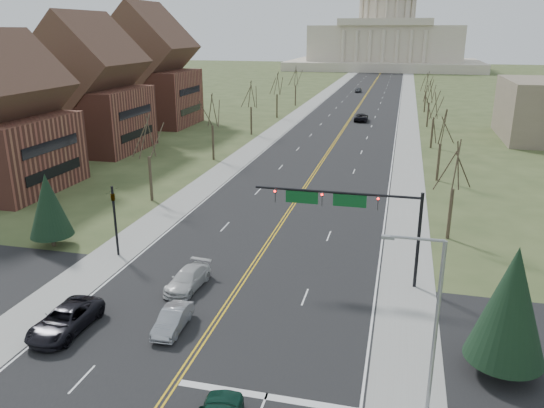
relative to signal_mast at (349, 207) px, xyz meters
The scene contains 32 objects.
ground 16.46m from the signal_mast, 118.88° to the right, with size 600.00×600.00×0.00m, color #394824.
road 96.96m from the signal_mast, 94.41° to the left, with size 20.00×380.00×0.01m, color black.
cross_road 12.03m from the signal_mast, 134.80° to the right, with size 120.00×14.00×0.01m, color black.
sidewalk_left 98.61m from the signal_mast, 101.39° to the left, with size 4.00×380.00×0.03m, color gray.
sidewalk_right 96.78m from the signal_mast, 87.30° to the left, with size 4.00×380.00×0.03m, color gray.
center_line 96.96m from the signal_mast, 94.41° to the left, with size 0.42×380.00×0.01m, color gold.
edge_line_left 98.20m from the signal_mast, 100.13° to the left, with size 0.15×380.00×0.01m, color silver.
edge_line_right 96.70m from the signal_mast, 88.60° to the left, with size 0.15×380.00×0.01m, color silver.
stop_bar 15.79m from the signal_mast, 99.57° to the right, with size 9.50×0.50×0.01m, color silver.
capitol 236.68m from the signal_mast, 91.80° to the left, with size 90.00×60.00×50.00m.
signal_mast is the anchor object (origin of this frame).
signal_left 19.06m from the signal_mast, behind, with size 0.32×0.36×6.00m.
street_light 14.51m from the signal_mast, 68.59° to the right, with size 2.90×0.25×9.07m.
tree_r_0 13.26m from the signal_mast, 52.51° to the left, with size 3.74×3.74×8.50m.
tree_l_0 27.17m from the signal_mast, 147.71° to the left, with size 3.96×3.96×9.00m.
tree_r_1 31.56m from the signal_mast, 75.21° to the left, with size 3.74×3.74×8.50m.
tree_l_1 41.45m from the signal_mast, 123.63° to the left, with size 3.96×3.96×9.00m.
tree_r_2 51.15m from the signal_mast, 80.94° to the left, with size 3.74×3.74×8.50m.
tree_l_2 59.15m from the signal_mast, 112.83° to the left, with size 3.96×3.96×9.00m.
tree_r_3 70.96m from the signal_mast, 83.48° to the left, with size 3.74×3.74×8.50m.
tree_l_3 77.96m from the signal_mast, 107.12° to the left, with size 3.96×3.96×9.00m.
tree_r_4 90.86m from the signal_mast, 84.91° to the left, with size 3.74×3.74×8.50m.
tree_l_4 97.25m from the signal_mast, 103.65° to the left, with size 3.96×3.96×9.00m.
conifer_r 13.56m from the signal_mast, 44.83° to the right, with size 4.20×4.20×7.50m.
conifer_l 25.53m from the signal_mast, behind, with size 3.64×3.64×6.50m.
bldg_left_mid 56.81m from the signal_mast, 139.96° to the left, with size 15.10×14.28×20.75m.
bldg_left_far 75.76m from the signal_mast, 126.91° to the left, with size 17.10×14.28×23.25m.
car_sb_inner_lead 14.62m from the signal_mast, 135.22° to the right, with size 1.42×4.08×1.34m, color gray.
car_sb_outer_lead 20.38m from the signal_mast, 144.72° to the right, with size 2.57×5.57×1.55m, color black.
car_sb_inner_second 12.78m from the signal_mast, 159.28° to the right, with size 1.98×4.86×1.41m, color #B8B8B8.
car_far_nb 74.73m from the signal_mast, 93.85° to the left, with size 2.66×5.77×1.60m, color black.
car_far_sb 128.48m from the signal_mast, 94.59° to the left, with size 1.65×4.09×1.39m, color #424449.
Camera 1 is at (10.73, -23.02, 17.90)m, focal length 35.00 mm.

